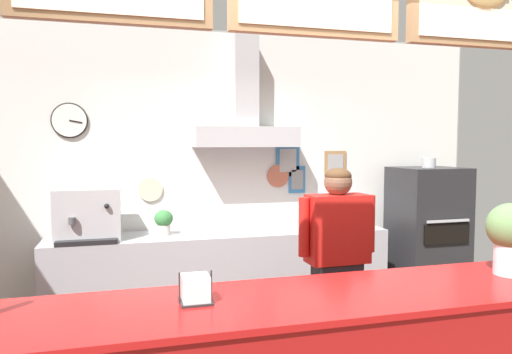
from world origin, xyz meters
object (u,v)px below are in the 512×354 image
at_px(potted_rosemary, 333,216).
at_px(espresso_machine, 88,215).
at_px(potted_oregano, 164,221).
at_px(pizza_oven, 427,239).
at_px(basil_vase, 511,236).
at_px(napkin_holder, 196,290).
at_px(shop_worker, 337,266).

bearing_deg(potted_rosemary, espresso_machine, -179.72).
relative_size(espresso_machine, potted_oregano, 2.37).
xyz_separation_m(espresso_machine, potted_oregano, (0.66, 0.04, -0.09)).
bearing_deg(potted_rosemary, pizza_oven, -5.12).
height_order(espresso_machine, potted_rosemary, espresso_machine).
distance_m(basil_vase, napkin_holder, 1.68).
xyz_separation_m(espresso_machine, basil_vase, (2.30, -2.34, 0.14)).
relative_size(shop_worker, basil_vase, 4.18).
bearing_deg(napkin_holder, potted_oregano, 89.06).
bearing_deg(espresso_machine, potted_oregano, 3.54).
bearing_deg(espresso_machine, pizza_oven, -1.39).
bearing_deg(potted_oregano, potted_rosemary, -0.99).
bearing_deg(shop_worker, potted_oregano, -46.42).
distance_m(shop_worker, basil_vase, 1.33).
relative_size(shop_worker, napkin_holder, 10.85).
xyz_separation_m(basil_vase, napkin_holder, (-1.68, -0.00, -0.15)).
distance_m(pizza_oven, napkin_holder, 3.60).
distance_m(espresso_machine, potted_oregano, 0.67).
bearing_deg(potted_rosemary, shop_worker, -112.97).
height_order(shop_worker, potted_rosemary, shop_worker).
height_order(shop_worker, basil_vase, shop_worker).
xyz_separation_m(potted_rosemary, potted_oregano, (-1.69, 0.03, 0.01)).
distance_m(shop_worker, napkin_holder, 1.73).
bearing_deg(espresso_machine, potted_rosemary, 0.28).
distance_m(shop_worker, potted_rosemary, 1.29).
xyz_separation_m(pizza_oven, basil_vase, (-1.09, -2.26, 0.52)).
bearing_deg(shop_worker, basil_vase, 109.72).
bearing_deg(napkin_holder, espresso_machine, 104.78).
distance_m(pizza_oven, espresso_machine, 3.41).
bearing_deg(pizza_oven, napkin_holder, -140.75).
xyz_separation_m(espresso_machine, napkin_holder, (0.62, -2.35, -0.02)).
distance_m(shop_worker, espresso_machine, 2.20).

